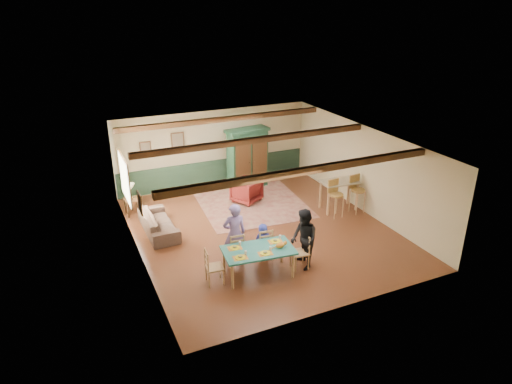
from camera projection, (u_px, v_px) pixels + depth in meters
name	position (u px, v px, depth m)	size (l,w,h in m)	color
floor	(262.00, 230.00, 13.30)	(8.00, 8.00, 0.00)	#502516
wall_back	(214.00, 148.00, 16.13)	(7.00, 0.02, 2.70)	beige
wall_left	(136.00, 209.00, 11.45)	(0.02, 8.00, 2.70)	beige
wall_right	(364.00, 169.00, 14.10)	(0.02, 8.00, 2.70)	beige
ceiling	(262.00, 141.00, 12.25)	(7.00, 8.00, 0.02)	white
wainscot_back	(215.00, 172.00, 16.47)	(6.95, 0.03, 0.90)	#1D3626
ceiling_beam_front	(305.00, 171.00, 10.36)	(6.95, 0.16, 0.16)	#331E0E
ceiling_beam_mid	(256.00, 140.00, 12.62)	(6.95, 0.16, 0.16)	#331E0E
ceiling_beam_back	(223.00, 119.00, 14.80)	(6.95, 0.16, 0.16)	#331E0E
window_left	(125.00, 179.00, 12.81)	(0.06, 1.60, 1.30)	white
picture_left_wall	(140.00, 203.00, 10.80)	(0.04, 0.42, 0.52)	gray
picture_back_a	(178.00, 140.00, 15.44)	(0.45, 0.04, 0.55)	gray
picture_back_b	(146.00, 149.00, 15.08)	(0.38, 0.04, 0.48)	gray
dining_table	(258.00, 262.00, 11.00)	(1.69, 0.94, 0.71)	#206760
dining_chair_far_left	(236.00, 248.00, 11.45)	(0.40, 0.41, 0.89)	tan
dining_chair_far_right	(264.00, 243.00, 11.66)	(0.40, 0.41, 0.89)	tan
dining_chair_end_left	(214.00, 266.00, 10.65)	(0.40, 0.41, 0.89)	tan
dining_chair_end_right	(300.00, 252.00, 11.27)	(0.40, 0.41, 0.89)	tan
person_man	(235.00, 234.00, 11.37)	(0.59, 0.39, 1.62)	#775FA4
person_woman	(304.00, 239.00, 11.17)	(0.75, 0.59, 1.55)	black
person_child	(263.00, 241.00, 11.72)	(0.46, 0.30, 0.95)	navy
cat	(280.00, 245.00, 10.89)	(0.34, 0.13, 0.17)	orange
place_setting_near_left	(240.00, 256.00, 10.48)	(0.38, 0.28, 0.11)	yellow
place_setting_near_center	(265.00, 252.00, 10.66)	(0.38, 0.28, 0.11)	yellow
place_setting_far_left	(235.00, 246.00, 10.90)	(0.38, 0.28, 0.11)	yellow
place_setting_far_right	(275.00, 240.00, 11.19)	(0.38, 0.28, 0.11)	yellow
area_rug	(250.00, 201.00, 15.21)	(3.29, 3.90, 0.01)	tan
armoire	(247.00, 158.00, 15.95)	(1.51, 0.61, 2.14)	black
armchair	(246.00, 191.00, 15.04)	(0.81, 0.84, 0.76)	#460E10
sofa	(158.00, 223.00, 13.08)	(2.00, 0.78, 0.59)	#45332B
end_table	(133.00, 207.00, 14.13)	(0.44, 0.44, 0.54)	#331E0E
table_lamp	(131.00, 191.00, 13.93)	(0.28, 0.28, 0.50)	tan
counter_table	(339.00, 195.00, 14.44)	(1.16, 0.68, 0.97)	#C4B898
bar_stool_left	(336.00, 199.00, 13.90)	(0.42, 0.46, 1.17)	#A98341
bar_stool_right	(358.00, 195.00, 14.18)	(0.43, 0.47, 1.21)	#A98341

